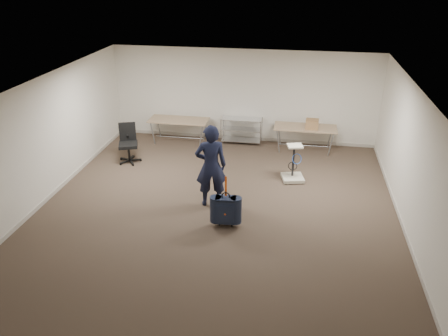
# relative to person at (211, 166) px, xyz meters

# --- Properties ---
(ground) EXTENTS (9.00, 9.00, 0.00)m
(ground) POSITION_rel_person_xyz_m (0.17, -0.37, -0.97)
(ground) COLOR #3F3426
(ground) RESTS_ON ground
(room_shell) EXTENTS (8.00, 9.00, 9.00)m
(room_shell) POSITION_rel_person_xyz_m (0.17, 1.01, -0.92)
(room_shell) COLOR white
(room_shell) RESTS_ON ground
(folding_table_left) EXTENTS (1.80, 0.75, 0.73)m
(folding_table_left) POSITION_rel_person_xyz_m (-1.73, 3.58, -0.29)
(folding_table_left) COLOR tan
(folding_table_left) RESTS_ON ground
(folding_table_right) EXTENTS (1.80, 0.75, 0.73)m
(folding_table_right) POSITION_rel_person_xyz_m (2.07, 3.58, -0.29)
(folding_table_right) COLOR tan
(folding_table_right) RESTS_ON ground
(wire_shelf) EXTENTS (1.22, 0.47, 0.80)m
(wire_shelf) POSITION_rel_person_xyz_m (0.17, 3.83, -0.53)
(wire_shelf) COLOR silver
(wire_shelf) RESTS_ON ground
(person) EXTENTS (0.80, 0.64, 1.93)m
(person) POSITION_rel_person_xyz_m (0.00, 0.00, 0.00)
(person) COLOR black
(person) RESTS_ON ground
(suitcase) EXTENTS (0.44, 0.28, 1.16)m
(suitcase) POSITION_rel_person_xyz_m (0.48, -0.87, -0.57)
(suitcase) COLOR black
(suitcase) RESTS_ON ground
(office_chair) EXTENTS (0.65, 0.66, 1.07)m
(office_chair) POSITION_rel_person_xyz_m (-2.73, 1.95, -0.64)
(office_chair) COLOR black
(office_chair) RESTS_ON ground
(equipment_cart) EXTENTS (0.63, 0.63, 0.97)m
(equipment_cart) POSITION_rel_person_xyz_m (1.81, 1.54, -0.71)
(equipment_cart) COLOR beige
(equipment_cart) RESTS_ON ground
(cardboard_box) EXTENTS (0.37, 0.29, 0.27)m
(cardboard_box) POSITION_rel_person_xyz_m (2.25, 3.49, -0.10)
(cardboard_box) COLOR brown
(cardboard_box) RESTS_ON folding_table_right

